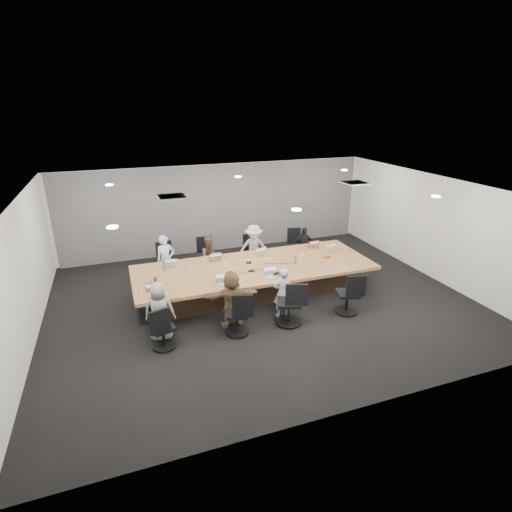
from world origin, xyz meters
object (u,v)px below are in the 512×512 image
object	(u,v)px
laptop_3	(312,246)
laptop_6	(274,277)
laptop_5	(225,284)
bottle_clear	(190,272)
stapler	(277,274)
snack_packet	(327,257)
chair_5	(237,317)
person_0	(166,260)
person_6	(283,293)
laptop_2	(261,253)
person_1	(210,257)
person_3	(303,246)
mug_brown	(155,279)
chair_0	(165,265)
chair_2	(250,255)
laptop_1	(215,259)
conference_table	(255,278)
bottle_green_left	(164,265)
chair_6	(289,306)
chair_7	(347,297)
laptop_0	(169,265)
chair_3	(298,248)
person_5	(232,299)
person_2	(254,248)
chair_1	(208,259)
bottle_green_right	(295,260)
canvas_bag	(331,248)
chair_4	(163,331)
laptop_4	(156,295)
person_4	(160,311)

from	to	relation	value
laptop_3	laptop_6	world-z (taller)	same
laptop_5	bottle_clear	size ratio (longest dim) A/B	1.46
stapler	snack_packet	xyz separation A→B (m)	(1.68, 0.61, -0.01)
laptop_5	chair_5	bearing A→B (deg)	-77.91
person_0	person_6	bearing A→B (deg)	-58.39
bottle_clear	laptop_2	bearing A→B (deg)	22.52
chair_5	person_1	size ratio (longest dim) A/B	0.67
person_3	mug_brown	xyz separation A→B (m)	(-4.49, -1.43, 0.22)
person_1	laptop_3	size ratio (longest dim) A/B	4.12
chair_0	person_1	size ratio (longest dim) A/B	0.68
chair_2	laptop_1	distance (m)	1.61
mug_brown	laptop_1	bearing A→B (deg)	28.31
conference_table	chair_0	xyz separation A→B (m)	(-2.04, 1.70, 0.00)
laptop_3	bottle_green_left	distance (m)	4.22
laptop_2	laptop_1	bearing A→B (deg)	-14.07
chair_6	chair_7	xyz separation A→B (m)	(1.48, 0.00, -0.03)
laptop_0	laptop_6	size ratio (longest dim) A/B	1.05
chair_3	person_5	world-z (taller)	person_5
chair_6	laptop_6	xyz separation A→B (m)	(0.00, 0.90, 0.31)
chair_6	person_2	world-z (taller)	person_2
laptop_3	person_5	bearing A→B (deg)	35.41
chair_1	person_1	distance (m)	0.39
person_6	snack_packet	world-z (taller)	person_6
person_2	stapler	xyz separation A→B (m)	(-0.13, -2.04, 0.08)
bottle_green_right	chair_0	bearing A→B (deg)	147.97
snack_packet	canvas_bag	bearing A→B (deg)	47.53
laptop_1	person_6	xyz separation A→B (m)	(1.02, -2.15, -0.15)
chair_4	bottle_clear	world-z (taller)	bottle_clear
person_0	laptop_3	xyz separation A→B (m)	(4.06, -0.55, 0.08)
bottle_clear	person_1	bearing A→B (deg)	60.10
laptop_2	laptop_3	bearing A→B (deg)	165.93
chair_2	bottle_clear	xyz separation A→B (m)	(-2.10, -1.77, 0.48)
chair_1	person_0	bearing A→B (deg)	23.10
chair_5	laptop_3	world-z (taller)	chair_5
chair_2	laptop_6	bearing A→B (deg)	71.66
chair_3	laptop_1	world-z (taller)	chair_3
laptop_0	laptop_3	xyz separation A→B (m)	(4.06, 0.00, 0.00)
stapler	laptop_5	bearing A→B (deg)	166.04
laptop_4	bottle_green_right	xyz separation A→B (m)	(3.56, 0.58, 0.11)
laptop_1	person_2	xyz separation A→B (m)	(1.28, 0.55, -0.06)
person_0	person_2	distance (m)	2.49
laptop_3	canvas_bag	size ratio (longest dim) A/B	0.99
conference_table	stapler	bearing A→B (deg)	-64.83
chair_7	bottle_green_right	xyz separation A→B (m)	(-0.64, 1.48, 0.45)
chair_2	snack_packet	world-z (taller)	snack_packet
snack_packet	laptop_1	bearing A→B (deg)	162.74
laptop_4	bottle_green_right	world-z (taller)	bottle_green_right
person_3	person_4	xyz separation A→B (m)	(-4.56, -2.70, 0.06)
laptop_4	bottle_clear	xyz separation A→B (m)	(0.89, 0.73, 0.09)
chair_6	person_2	xyz separation A→B (m)	(0.26, 3.05, 0.25)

